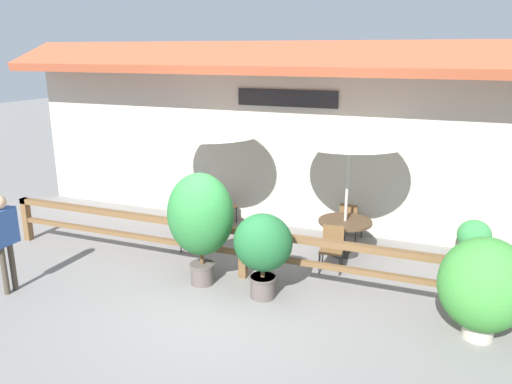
% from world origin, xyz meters
% --- Properties ---
extents(ground_plane, '(60.00, 60.00, 0.00)m').
position_xyz_m(ground_plane, '(0.00, 0.00, 0.00)').
color(ground_plane, slate).
extents(building_facade, '(14.28, 1.49, 4.23)m').
position_xyz_m(building_facade, '(-0.00, 4.10, 2.16)').
color(building_facade, '#BCB7A8').
rests_on(building_facade, ground).
extents(patio_railing, '(10.40, 0.14, 0.95)m').
position_xyz_m(patio_railing, '(0.00, 1.05, 0.70)').
color(patio_railing, brown).
rests_on(patio_railing, ground).
extents(patio_umbrella_near, '(2.22, 2.22, 2.79)m').
position_xyz_m(patio_umbrella_near, '(-1.52, 2.72, 2.52)').
color(patio_umbrella_near, '#B7B2A8').
rests_on(patio_umbrella_near, ground).
extents(dining_table_near, '(1.08, 1.08, 0.72)m').
position_xyz_m(dining_table_near, '(-1.52, 2.72, 0.58)').
color(dining_table_near, '#4C3826').
rests_on(dining_table_near, ground).
extents(chair_near_streetside, '(0.43, 0.43, 0.84)m').
position_xyz_m(chair_near_streetside, '(-1.47, 1.91, 0.47)').
color(chair_near_streetside, brown).
rests_on(chair_near_streetside, ground).
extents(chair_near_wallside, '(0.46, 0.46, 0.84)m').
position_xyz_m(chair_near_wallside, '(-1.55, 3.54, 0.47)').
color(chair_near_wallside, brown).
rests_on(chair_near_wallside, ground).
extents(patio_umbrella_middle, '(2.22, 2.22, 2.79)m').
position_xyz_m(patio_umbrella_middle, '(1.48, 2.83, 2.52)').
color(patio_umbrella_middle, '#B7B2A8').
rests_on(patio_umbrella_middle, ground).
extents(dining_table_middle, '(1.08, 1.08, 0.72)m').
position_xyz_m(dining_table_middle, '(1.48, 2.83, 0.58)').
color(dining_table_middle, '#4C3826').
rests_on(dining_table_middle, ground).
extents(chair_middle_streetside, '(0.46, 0.46, 0.84)m').
position_xyz_m(chair_middle_streetside, '(1.42, 2.00, 0.47)').
color(chair_middle_streetside, brown).
rests_on(chair_middle_streetside, ground).
extents(chair_middle_wallside, '(0.48, 0.48, 0.84)m').
position_xyz_m(chair_middle_wallside, '(1.43, 3.66, 0.47)').
color(chair_middle_wallside, brown).
rests_on(chair_middle_wallside, ground).
extents(potted_plant_corner_fern, '(1.17, 1.06, 2.03)m').
position_xyz_m(potted_plant_corner_fern, '(-0.59, 0.56, 1.26)').
color(potted_plant_corner_fern, '#564C47').
rests_on(potted_plant_corner_fern, ground).
extents(potted_plant_broad_leaf, '(0.99, 0.89, 1.47)m').
position_xyz_m(potted_plant_broad_leaf, '(0.60, 0.47, 0.92)').
color(potted_plant_broad_leaf, '#564C47').
rests_on(potted_plant_broad_leaf, ground).
extents(potted_plant_tall_tropical, '(1.26, 1.14, 1.53)m').
position_xyz_m(potted_plant_tall_tropical, '(3.94, 0.47, 0.82)').
color(potted_plant_tall_tropical, '#B7AD99').
rests_on(potted_plant_tall_tropical, ground).
extents(potted_plant_small_flowering, '(0.65, 0.59, 0.80)m').
position_xyz_m(potted_plant_small_flowering, '(3.92, 3.55, 0.40)').
color(potted_plant_small_flowering, '#B7AD99').
rests_on(potted_plant_small_flowering, ground).
extents(pedestrian, '(0.24, 0.61, 1.74)m').
position_xyz_m(pedestrian, '(-3.51, -0.95, 1.11)').
color(pedestrian, '#42382D').
rests_on(pedestrian, ground).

